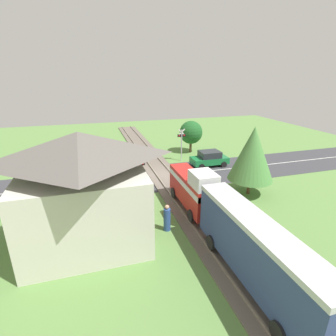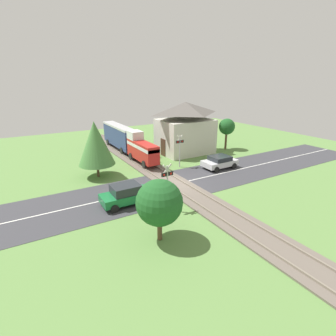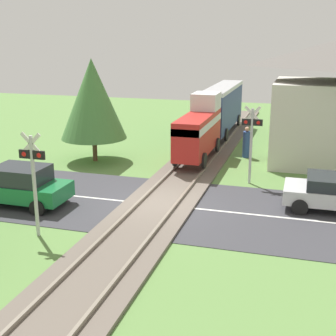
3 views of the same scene
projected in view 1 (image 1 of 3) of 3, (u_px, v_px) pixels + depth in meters
The scene contains 12 objects.
ground_plane at pixel (164, 176), 24.09m from camera, with size 60.00×60.00×0.00m, color #5B8442.
road_surface at pixel (164, 176), 24.08m from camera, with size 48.00×6.40×0.02m.
track_bed at pixel (164, 175), 24.06m from camera, with size 2.80×48.00×0.24m.
train at pixel (224, 218), 13.48m from camera, with size 1.58×14.03×3.18m.
car_near_crossing at pixel (209, 158), 26.52m from camera, with size 3.69×1.91×1.55m.
car_far_side at pixel (91, 183), 20.80m from camera, with size 3.65×2.08×1.31m.
crossing_signal_west_approach at pixel (182, 141), 27.62m from camera, with size 0.90×0.18×3.49m.
crossing_signal_east_approach at pixel (139, 171), 19.05m from camera, with size 0.90×0.18×3.49m.
station_building at pixel (84, 193), 13.59m from camera, with size 6.78×5.32×6.28m.
pedestrian_by_station at pixel (167, 219), 15.56m from camera, with size 0.41×0.41×1.68m.
tree_roadside_hedge at pixel (252, 154), 19.50m from camera, with size 3.40×3.40×5.31m.
tree_beyond_track at pixel (191, 132), 30.72m from camera, with size 2.69×2.69×3.72m.
Camera 1 is at (6.15, 21.53, 8.90)m, focal length 28.00 mm.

